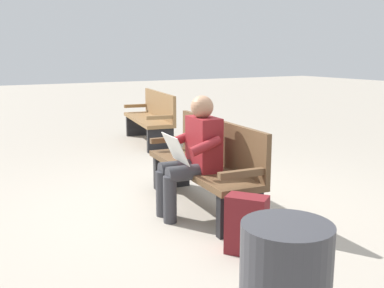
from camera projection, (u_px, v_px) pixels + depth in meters
ground_plane at (201, 207)px, 4.80m from camera, size 40.00×40.00×0.00m
bench_near at (207, 164)px, 4.74m from camera, size 1.84×0.64×0.90m
person_seated at (193, 153)px, 4.46m from camera, size 0.60×0.60×1.18m
backpack at (247, 225)px, 3.67m from camera, size 0.37×0.34×0.48m
bench_far at (152, 117)px, 8.14m from camera, size 1.86×0.78×0.90m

